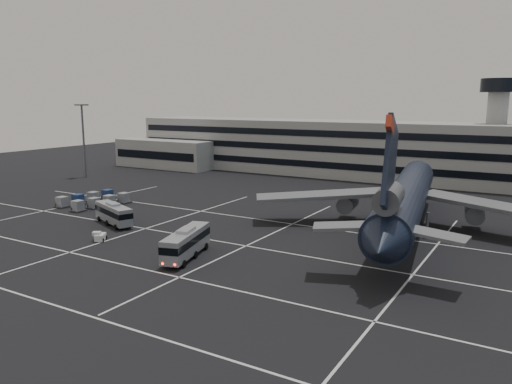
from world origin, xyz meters
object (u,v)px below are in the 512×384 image
(tug_a, at_px, (113,212))
(bus_far, at_px, (113,213))
(trijet_main, at_px, (406,198))
(uld_cluster, at_px, (94,200))
(bus_near, at_px, (186,242))

(tug_a, bearing_deg, bus_far, -52.26)
(trijet_main, distance_m, uld_cluster, 55.85)
(bus_far, bearing_deg, uld_cluster, 80.61)
(trijet_main, xyz_separation_m, bus_near, (-20.30, -25.48, -3.22))
(tug_a, xyz_separation_m, uld_cluster, (-9.89, 4.53, 0.31))
(bus_near, xyz_separation_m, uld_cluster, (-34.59, 16.06, -1.07))
(bus_far, height_order, uld_cluster, bus_far)
(bus_near, relative_size, uld_cluster, 0.83)
(bus_far, distance_m, uld_cluster, 16.69)
(trijet_main, height_order, tug_a, trijet_main)
(bus_far, bearing_deg, tug_a, 68.72)
(bus_near, xyz_separation_m, bus_far, (-20.33, 7.44, -0.13))
(trijet_main, bearing_deg, tug_a, -171.85)
(trijet_main, xyz_separation_m, bus_far, (-40.62, -18.04, -3.35))
(bus_near, bearing_deg, tug_a, 139.13)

